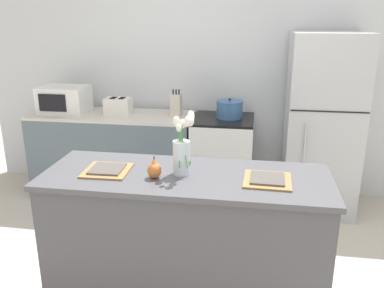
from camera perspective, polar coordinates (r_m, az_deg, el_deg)
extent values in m
cube|color=silver|center=(4.37, 3.69, 10.76)|extent=(5.20, 0.08, 2.70)
cube|color=#4C4C51|center=(2.76, -0.84, -13.62)|extent=(1.76, 0.62, 0.89)
cube|color=#4C4C51|center=(2.55, -0.89, -4.66)|extent=(1.80, 0.66, 0.03)
cube|color=slate|center=(4.43, -10.86, -1.64)|extent=(1.68, 0.60, 0.87)
cube|color=beige|center=(4.30, -11.21, 4.00)|extent=(1.68, 0.60, 0.03)
cube|color=silver|center=(4.19, 4.27, -2.46)|extent=(0.60, 0.60, 0.87)
cube|color=black|center=(4.05, 4.42, 3.49)|extent=(0.60, 0.60, 0.02)
cube|color=black|center=(3.92, 3.87, -4.44)|extent=(0.42, 0.01, 0.29)
cube|color=#B7BABC|center=(4.10, 17.78, 2.55)|extent=(0.68, 0.64, 1.73)
cube|color=black|center=(3.74, 18.76, 4.33)|extent=(0.67, 0.01, 0.01)
cylinder|color=#B2B5B7|center=(3.83, 15.33, -2.61)|extent=(0.02, 0.02, 0.75)
cylinder|color=silver|center=(2.51, -1.51, -1.93)|extent=(0.11, 0.11, 0.22)
cylinder|color=#4C9342|center=(2.48, -1.30, -0.08)|extent=(0.11, 0.03, 0.26)
ellipsoid|color=white|center=(2.42, -0.21, 3.24)|extent=(0.04, 0.04, 0.06)
cylinder|color=#4C9342|center=(2.49, -1.20, 0.14)|extent=(0.09, 0.07, 0.28)
ellipsoid|color=white|center=(2.47, -0.17, 3.88)|extent=(0.05, 0.05, 0.07)
cylinder|color=#4C9342|center=(2.50, -1.47, -0.34)|extent=(0.01, 0.10, 0.23)
ellipsoid|color=white|center=(2.51, -1.34, 2.87)|extent=(0.04, 0.04, 0.06)
cylinder|color=#4C9342|center=(2.50, -1.88, -0.17)|extent=(0.04, 0.03, 0.26)
ellipsoid|color=white|center=(2.47, -2.26, 3.22)|extent=(0.04, 0.04, 0.06)
cylinder|color=#4C9342|center=(2.48, -1.75, -0.21)|extent=(0.04, 0.02, 0.27)
ellipsoid|color=white|center=(2.44, -2.23, 3.20)|extent=(0.04, 0.04, 0.06)
cylinder|color=#4C9342|center=(2.47, -1.60, -0.43)|extent=(0.01, 0.11, 0.24)
ellipsoid|color=white|center=(2.38, -1.88, 2.31)|extent=(0.03, 0.03, 0.05)
cylinder|color=#4C9342|center=(2.46, -1.22, -0.10)|extent=(0.07, 0.09, 0.27)
ellipsoid|color=white|center=(2.37, -0.59, 3.18)|extent=(0.04, 0.04, 0.07)
ellipsoid|color=#C66B33|center=(2.48, -5.30, -3.71)|extent=(0.09, 0.09, 0.10)
cone|color=#C66B33|center=(2.46, -5.34, -2.49)|extent=(0.05, 0.05, 0.04)
cylinder|color=brown|center=(2.45, -5.35, -1.92)|extent=(0.01, 0.01, 0.02)
cube|color=olive|center=(2.64, -11.82, -3.66)|extent=(0.29, 0.29, 0.01)
cube|color=#514C47|center=(2.63, -11.83, -3.42)|extent=(0.21, 0.21, 0.01)
cube|color=olive|center=(2.48, 10.54, -5.03)|extent=(0.29, 0.29, 0.01)
cube|color=#514C47|center=(2.47, 10.55, -4.77)|extent=(0.21, 0.21, 0.01)
cube|color=silver|center=(4.24, -10.31, 5.24)|extent=(0.26, 0.18, 0.17)
cube|color=black|center=(4.24, -10.96, 6.37)|extent=(0.05, 0.11, 0.01)
cube|color=black|center=(4.21, -9.79, 6.35)|extent=(0.05, 0.11, 0.01)
cube|color=black|center=(4.28, -12.11, 5.60)|extent=(0.02, 0.02, 0.02)
cylinder|color=#386093|center=(4.06, 5.29, 4.80)|extent=(0.26, 0.26, 0.16)
cylinder|color=#386093|center=(4.04, 5.32, 5.99)|extent=(0.27, 0.27, 0.01)
sphere|color=black|center=(4.04, 5.33, 6.25)|extent=(0.02, 0.02, 0.02)
cube|color=white|center=(4.47, -17.45, 6.00)|extent=(0.48, 0.36, 0.27)
cube|color=black|center=(4.33, -19.03, 5.48)|extent=(0.29, 0.01, 0.18)
cube|color=beige|center=(4.11, -2.23, 5.47)|extent=(0.10, 0.14, 0.22)
cylinder|color=black|center=(4.09, -2.67, 7.33)|extent=(0.01, 0.01, 0.05)
cylinder|color=black|center=(4.08, -2.25, 7.32)|extent=(0.01, 0.01, 0.05)
cylinder|color=black|center=(4.07, -1.84, 7.31)|extent=(0.01, 0.01, 0.05)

